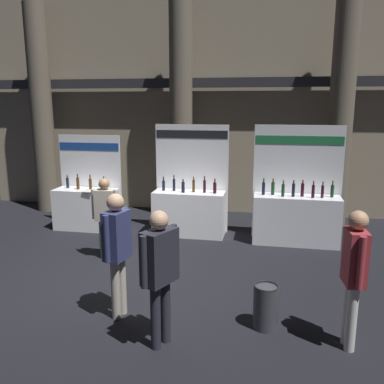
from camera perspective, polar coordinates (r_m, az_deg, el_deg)
name	(u,v)px	position (r m, az deg, el deg)	size (l,w,h in m)	color
ground_plane	(134,276)	(7.36, -8.11, -11.49)	(24.00, 24.00, 0.00)	black
hall_colonnade	(186,99)	(11.15, -0.81, 12.90)	(11.84, 1.26, 6.30)	gray
exhibitor_booth_0	(87,205)	(10.06, -14.46, -1.76)	(1.54, 0.70, 2.21)	white
exhibitor_booth_1	(189,208)	(9.29, -0.36, -2.25)	(1.68, 0.66, 2.48)	white
exhibitor_booth_2	(296,214)	(9.00, 14.32, -3.03)	(1.88, 0.66, 2.50)	white
trash_bin	(266,306)	(5.73, 10.25, -15.45)	(0.34, 0.34, 0.61)	#38383D
visitor_0	(117,244)	(5.72, -10.43, -7.17)	(0.32, 0.53, 1.77)	#ADA393
visitor_1	(160,266)	(4.98, -4.53, -10.19)	(0.42, 0.58, 1.73)	#23232D
visitor_3	(105,212)	(7.93, -11.99, -2.76)	(0.53, 0.24, 1.58)	#33563D
visitor_4	(354,268)	(5.29, 21.68, -9.86)	(0.25, 0.53, 1.74)	silver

